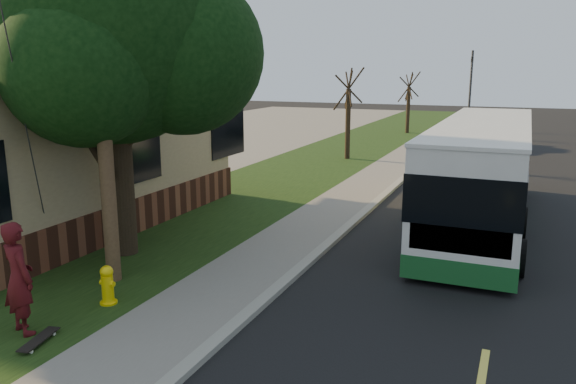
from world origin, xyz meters
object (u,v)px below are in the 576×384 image
Objects in this scene: bare_tree_far at (408,104)px; skateboarder at (19,278)px; utility_pole at (98,53)px; distant_car at (489,133)px; traffic_signal at (471,85)px; dumpster at (91,186)px; bare_tree_near at (348,115)px; skateboard_main at (39,340)px; transit_bus at (482,171)px; leafy_tree at (117,30)px; fire_hydrant at (107,285)px.

bare_tree_far is 2.12× the size of skateboarder.
utility_pole is 1.95× the size of distant_car.
distant_car is (5.54, 26.70, -0.23)m from skateboarder.
traffic_signal is 2.90× the size of skateboarder.
utility_pole is 4.38m from skateboarder.
bare_tree_far is 24.62m from dumpster.
traffic_signal is at bearing 75.96° from bare_tree_near.
skateboard_main is 0.60× the size of dumpster.
skateboarder reaches higher than dumpster.
bare_tree_far is 4.55× the size of skateboard_main.
distant_car is (-0.84, 16.67, -0.76)m from transit_bus.
dumpster is at bearing -107.57° from traffic_signal.
leafy_tree is at bearing 110.32° from skateboard_main.
traffic_signal is 0.51× the size of transit_bus.
skateboarder is 2.14× the size of skateboard_main.
fire_hydrant is 0.08× the size of utility_pole.
leafy_tree is 10.17m from transit_bus.
distant_car is at bearing 79.46° from skateboard_main.
dumpster is 22.05m from distant_car.
skateboarder is at bearing -90.19° from bare_tree_far.
bare_tree_far is at bearing 90.76° from fire_hydrant.
leafy_tree is 8.80× the size of skateboard_main.
bare_tree_near is at bearing 90.66° from utility_pole.
skateboard_main is at bearing -119.75° from transit_bus.
utility_pole is at bearing -62.40° from leafy_tree.
skateboard_main is at bearing -87.30° from bare_tree_near.
fire_hydrant is 0.17× the size of bare_tree_near.
distant_car is at bearing 50.64° from bare_tree_near.
utility_pole is 8.15m from dumpster.
bare_tree_near reaches higher than dumpster.
transit_bus is at bearing -83.77° from traffic_signal.
bare_tree_far is 0.87× the size of distant_car.
bare_tree_far is (0.31, 29.01, -2.63)m from utility_pole.
bare_tree_far is (-0.40, 30.00, 1.57)m from fire_hydrant.
traffic_signal is at bearing 85.08° from skateboard_main.
leafy_tree is at bearing -141.52° from transit_bus.
traffic_signal reaches higher than fire_hydrant.
leafy_tree is at bearing 120.67° from fire_hydrant.
bare_tree_far is (0.50, 12.00, -0.15)m from bare_tree_near.
skateboarder is (-3.60, -35.47, -2.15)m from traffic_signal.
transit_bus is (5.87, 8.57, 1.12)m from fire_hydrant.
fire_hydrant is 25.73m from distant_car.
bare_tree_far is 22.34m from transit_bus.
skateboard_main is at bearing -89.07° from fire_hydrant.
skateboarder is 9.15m from dumpster.
fire_hydrant is 10.45m from transit_bus.
dumpster is at bearing -102.60° from bare_tree_far.
leafy_tree is at bearing -38.67° from dumpster.
traffic_signal is (3.10, 34.00, 2.73)m from fire_hydrant.
bare_tree_far is 0.37× the size of transit_bus.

